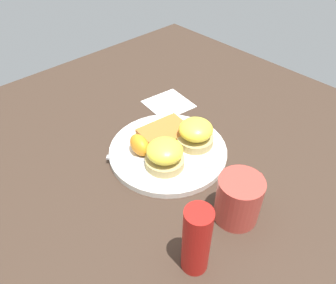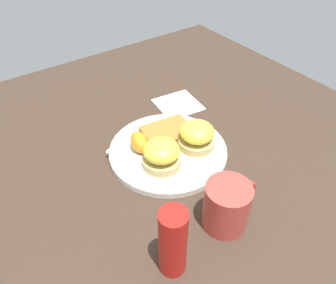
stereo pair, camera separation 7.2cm
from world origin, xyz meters
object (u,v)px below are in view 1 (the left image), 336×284
orange_wedge (140,145)px  cup (239,199)px  sandwich_benedict_left (165,155)px  sandwich_benedict_right (196,133)px  fork (169,161)px  hashbrown_patty (165,133)px  condiment_bottle (196,241)px

orange_wedge → cup: size_ratio=0.54×
sandwich_benedict_left → sandwich_benedict_right: 0.10m
sandwich_benedict_left → orange_wedge: 0.07m
sandwich_benedict_right → fork: 0.09m
hashbrown_patty → condiment_bottle: bearing=-124.0°
fork → condiment_bottle: (-0.12, -0.19, 0.05)m
cup → sandwich_benedict_left: bearing=95.0°
sandwich_benedict_left → sandwich_benedict_right: (0.10, 0.00, 0.00)m
hashbrown_patty → cup: size_ratio=0.99×
hashbrown_patty → cup: cup is taller
sandwich_benedict_right → condiment_bottle: size_ratio=0.60×
fork → sandwich_benedict_left: bearing=-179.0°
sandwich_benedict_right → cup: 0.20m
fork → condiment_bottle: 0.24m
fork → cup: cup is taller
sandwich_benedict_left → hashbrown_patty: size_ratio=0.75×
cup → fork: bearing=91.3°
orange_wedge → fork: 0.07m
sandwich_benedict_right → condiment_bottle: (-0.21, -0.20, 0.03)m
orange_wedge → condiment_bottle: (-0.10, -0.26, 0.03)m
sandwich_benedict_left → hashbrown_patty: 0.10m
hashbrown_patty → orange_wedge: 0.08m
orange_wedge → condiment_bottle: condiment_bottle is taller
orange_wedge → fork: size_ratio=0.32×
sandwich_benedict_left → orange_wedge: (-0.01, 0.07, -0.01)m
fork → cup: size_ratio=1.69×
sandwich_benedict_left → sandwich_benedict_right: same height
sandwich_benedict_right → hashbrown_patty: 0.08m
hashbrown_patty → fork: 0.09m
sandwich_benedict_left → condiment_bottle: condiment_bottle is taller
cup → condiment_bottle: condiment_bottle is taller
hashbrown_patty → condiment_bottle: 0.32m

